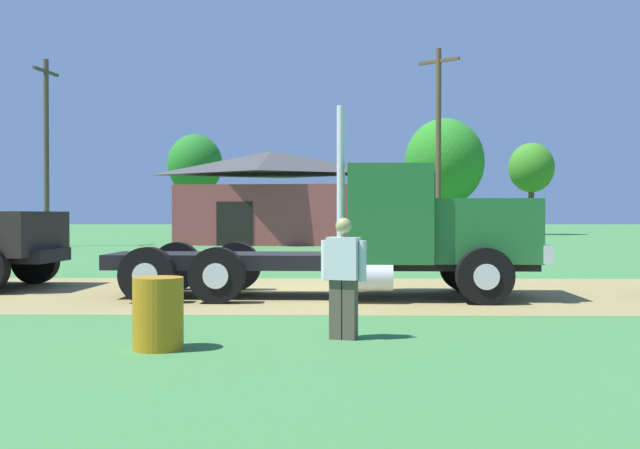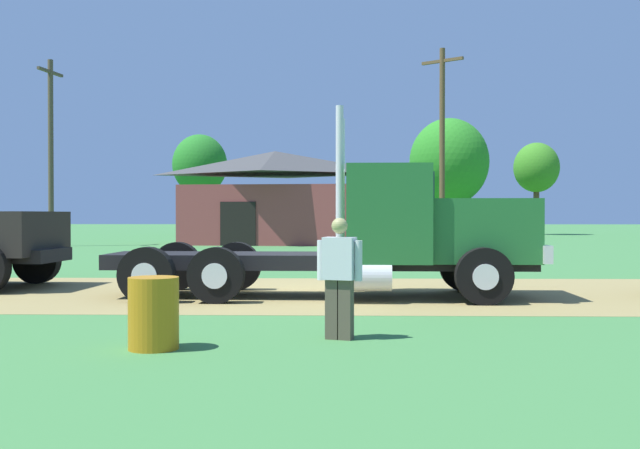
{
  "view_description": "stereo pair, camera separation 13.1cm",
  "coord_description": "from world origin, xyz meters",
  "px_view_note": "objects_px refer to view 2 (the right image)",
  "views": [
    {
      "loc": [
        0.19,
        -15.01,
        1.59
      ],
      "look_at": [
        -0.1,
        0.58,
        1.37
      ],
      "focal_mm": 42.01,
      "sensor_mm": 36.0,
      "label": 1
    },
    {
      "loc": [
        0.32,
        -15.01,
        1.59
      ],
      "look_at": [
        -0.1,
        0.58,
        1.37
      ],
      "focal_mm": 42.01,
      "sensor_mm": 36.0,
      "label": 2
    }
  ],
  "objects_px": {
    "shed_building": "(275,199)",
    "truck_foreground_white": "(388,235)",
    "steel_barrel": "(154,313)",
    "utility_pole_far": "(442,142)",
    "visitor_standing_near": "(340,275)",
    "utility_pole_near": "(51,148)"
  },
  "relations": [
    {
      "from": "shed_building",
      "to": "utility_pole_far",
      "type": "relative_size",
      "value": 1.07
    },
    {
      "from": "shed_building",
      "to": "steel_barrel",
      "type": "bearing_deg",
      "value": -87.65
    },
    {
      "from": "steel_barrel",
      "to": "utility_pole_near",
      "type": "xyz_separation_m",
      "value": [
        -12.02,
        27.68,
        4.41
      ]
    },
    {
      "from": "truck_foreground_white",
      "to": "steel_barrel",
      "type": "height_order",
      "value": "truck_foreground_white"
    },
    {
      "from": "truck_foreground_white",
      "to": "utility_pole_far",
      "type": "xyz_separation_m",
      "value": [
        3.95,
        21.47,
        3.81
      ]
    },
    {
      "from": "truck_foreground_white",
      "to": "utility_pole_near",
      "type": "height_order",
      "value": "utility_pole_near"
    },
    {
      "from": "shed_building",
      "to": "utility_pole_near",
      "type": "relative_size",
      "value": 1.1
    },
    {
      "from": "truck_foreground_white",
      "to": "visitor_standing_near",
      "type": "xyz_separation_m",
      "value": [
        -0.91,
        -4.81,
        -0.37
      ]
    },
    {
      "from": "utility_pole_far",
      "to": "steel_barrel",
      "type": "bearing_deg",
      "value": -104.6
    },
    {
      "from": "shed_building",
      "to": "truck_foreground_white",
      "type": "bearing_deg",
      "value": -80.23
    },
    {
      "from": "steel_barrel",
      "to": "utility_pole_near",
      "type": "height_order",
      "value": "utility_pole_near"
    },
    {
      "from": "truck_foreground_white",
      "to": "shed_building",
      "type": "xyz_separation_m",
      "value": [
        -4.37,
        25.4,
        1.2
      ]
    },
    {
      "from": "visitor_standing_near",
      "to": "utility_pole_far",
      "type": "distance_m",
      "value": 27.05
    },
    {
      "from": "steel_barrel",
      "to": "shed_building",
      "type": "xyz_separation_m",
      "value": [
        -1.27,
        30.98,
        1.96
      ]
    },
    {
      "from": "utility_pole_far",
      "to": "utility_pole_near",
      "type": "bearing_deg",
      "value": 178.11
    },
    {
      "from": "steel_barrel",
      "to": "utility_pole_far",
      "type": "height_order",
      "value": "utility_pole_far"
    },
    {
      "from": "steel_barrel",
      "to": "visitor_standing_near",
      "type": "bearing_deg",
      "value": 19.4
    },
    {
      "from": "visitor_standing_near",
      "to": "shed_building",
      "type": "bearing_deg",
      "value": 96.53
    },
    {
      "from": "steel_barrel",
      "to": "utility_pole_far",
      "type": "xyz_separation_m",
      "value": [
        7.05,
        27.05,
        4.57
      ]
    },
    {
      "from": "steel_barrel",
      "to": "utility_pole_far",
      "type": "bearing_deg",
      "value": 75.4
    },
    {
      "from": "visitor_standing_near",
      "to": "steel_barrel",
      "type": "distance_m",
      "value": 2.35
    },
    {
      "from": "utility_pole_near",
      "to": "utility_pole_far",
      "type": "bearing_deg",
      "value": -1.89
    }
  ]
}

